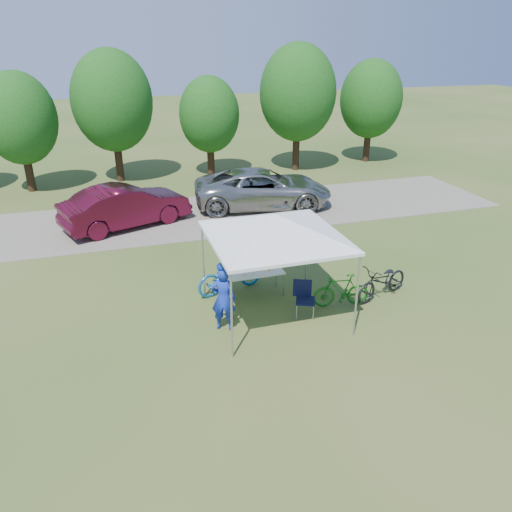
{
  "coord_description": "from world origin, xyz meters",
  "views": [
    {
      "loc": [
        -3.75,
        -10.52,
        6.65
      ],
      "look_at": [
        0.14,
        2.0,
        0.77
      ],
      "focal_mm": 35.0,
      "sensor_mm": 36.0,
      "label": 1
    }
  ],
  "objects_px": {
    "bike_green": "(341,290)",
    "sedan": "(126,206)",
    "cooler": "(244,268)",
    "folding_table": "(252,273)",
    "bike_dark": "(383,281)",
    "minivan": "(263,188)",
    "folding_chair": "(304,295)",
    "bike_blue": "(230,274)",
    "cyclist": "(223,299)"
  },
  "relations": [
    {
      "from": "bike_dark",
      "to": "minivan",
      "type": "xyz_separation_m",
      "value": [
        -0.71,
        8.36,
        0.31
      ]
    },
    {
      "from": "cooler",
      "to": "bike_dark",
      "type": "bearing_deg",
      "value": -18.37
    },
    {
      "from": "folding_table",
      "to": "folding_chair",
      "type": "relative_size",
      "value": 1.83
    },
    {
      "from": "bike_green",
      "to": "minivan",
      "type": "height_order",
      "value": "minivan"
    },
    {
      "from": "minivan",
      "to": "sedan",
      "type": "distance_m",
      "value": 5.59
    },
    {
      "from": "cooler",
      "to": "folding_table",
      "type": "bearing_deg",
      "value": 0.0
    },
    {
      "from": "bike_dark",
      "to": "minivan",
      "type": "height_order",
      "value": "minivan"
    },
    {
      "from": "minivan",
      "to": "sedan",
      "type": "relative_size",
      "value": 1.19
    },
    {
      "from": "minivan",
      "to": "cooler",
      "type": "bearing_deg",
      "value": 169.03
    },
    {
      "from": "folding_table",
      "to": "sedan",
      "type": "xyz_separation_m",
      "value": [
        -2.91,
        6.51,
        0.14
      ]
    },
    {
      "from": "folding_chair",
      "to": "bike_dark",
      "type": "height_order",
      "value": "bike_dark"
    },
    {
      "from": "bike_green",
      "to": "minivan",
      "type": "xyz_separation_m",
      "value": [
        0.57,
        8.44,
        0.34
      ]
    },
    {
      "from": "cyclist",
      "to": "bike_green",
      "type": "bearing_deg",
      "value": -154.1
    },
    {
      "from": "folding_chair",
      "to": "bike_dark",
      "type": "xyz_separation_m",
      "value": [
        2.39,
        0.2,
        -0.06
      ]
    },
    {
      "from": "bike_dark",
      "to": "sedan",
      "type": "relative_size",
      "value": 0.39
    },
    {
      "from": "bike_green",
      "to": "sedan",
      "type": "xyz_separation_m",
      "value": [
        -4.97,
        7.78,
        0.34
      ]
    },
    {
      "from": "cyclist",
      "to": "bike_green",
      "type": "xyz_separation_m",
      "value": [
        3.22,
        0.18,
        -0.37
      ]
    },
    {
      "from": "cooler",
      "to": "minivan",
      "type": "relative_size",
      "value": 0.08
    },
    {
      "from": "cooler",
      "to": "bike_green",
      "type": "xyz_separation_m",
      "value": [
        2.29,
        -1.27,
        -0.41
      ]
    },
    {
      "from": "minivan",
      "to": "sedan",
      "type": "bearing_deg",
      "value": 107.64
    },
    {
      "from": "folding_table",
      "to": "cyclist",
      "type": "xyz_separation_m",
      "value": [
        -1.16,
        -1.45,
        0.17
      ]
    },
    {
      "from": "folding_table",
      "to": "bike_green",
      "type": "bearing_deg",
      "value": -31.46
    },
    {
      "from": "bike_blue",
      "to": "minivan",
      "type": "xyz_separation_m",
      "value": [
        3.16,
        6.78,
        0.27
      ]
    },
    {
      "from": "cooler",
      "to": "bike_dark",
      "type": "height_order",
      "value": "cooler"
    },
    {
      "from": "bike_blue",
      "to": "sedan",
      "type": "bearing_deg",
      "value": 5.14
    },
    {
      "from": "bike_dark",
      "to": "bike_green",
      "type": "bearing_deg",
      "value": -106.36
    },
    {
      "from": "folding_chair",
      "to": "minivan",
      "type": "xyz_separation_m",
      "value": [
        1.68,
        8.56,
        0.25
      ]
    },
    {
      "from": "bike_blue",
      "to": "cooler",
      "type": "bearing_deg",
      "value": -160.21
    },
    {
      "from": "minivan",
      "to": "sedan",
      "type": "xyz_separation_m",
      "value": [
        -5.55,
        -0.66,
        -0.0
      ]
    },
    {
      "from": "cooler",
      "to": "bike_blue",
      "type": "height_order",
      "value": "bike_blue"
    },
    {
      "from": "folding_chair",
      "to": "sedan",
      "type": "bearing_deg",
      "value": 139.34
    },
    {
      "from": "cyclist",
      "to": "bike_blue",
      "type": "distance_m",
      "value": 1.98
    },
    {
      "from": "folding_table",
      "to": "bike_dark",
      "type": "bearing_deg",
      "value": -19.52
    },
    {
      "from": "bike_dark",
      "to": "sedan",
      "type": "distance_m",
      "value": 9.92
    },
    {
      "from": "sedan",
      "to": "bike_dark",
      "type": "bearing_deg",
      "value": -161.27
    },
    {
      "from": "folding_table",
      "to": "minivan",
      "type": "relative_size",
      "value": 0.3
    },
    {
      "from": "cyclist",
      "to": "folding_table",
      "type": "bearing_deg",
      "value": -105.96
    },
    {
      "from": "bike_green",
      "to": "bike_dark",
      "type": "height_order",
      "value": "bike_dark"
    },
    {
      "from": "folding_chair",
      "to": "cooler",
      "type": "xyz_separation_m",
      "value": [
        -1.18,
        1.39,
        0.31
      ]
    },
    {
      "from": "folding_table",
      "to": "minivan",
      "type": "distance_m",
      "value": 7.65
    },
    {
      "from": "bike_blue",
      "to": "bike_dark",
      "type": "height_order",
      "value": "bike_blue"
    },
    {
      "from": "cyclist",
      "to": "sedan",
      "type": "bearing_deg",
      "value": -54.98
    },
    {
      "from": "folding_table",
      "to": "cyclist",
      "type": "relative_size",
      "value": 1.03
    },
    {
      "from": "cooler",
      "to": "cyclist",
      "type": "xyz_separation_m",
      "value": [
        -0.93,
        -1.45,
        -0.03
      ]
    },
    {
      "from": "bike_dark",
      "to": "minivan",
      "type": "relative_size",
      "value": 0.33
    },
    {
      "from": "cyclist",
      "to": "sedan",
      "type": "distance_m",
      "value": 8.15
    },
    {
      "from": "cooler",
      "to": "bike_green",
      "type": "bearing_deg",
      "value": -28.89
    },
    {
      "from": "bike_blue",
      "to": "minivan",
      "type": "relative_size",
      "value": 0.36
    },
    {
      "from": "cooler",
      "to": "cyclist",
      "type": "distance_m",
      "value": 1.72
    },
    {
      "from": "folding_chair",
      "to": "bike_blue",
      "type": "height_order",
      "value": "bike_blue"
    }
  ]
}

